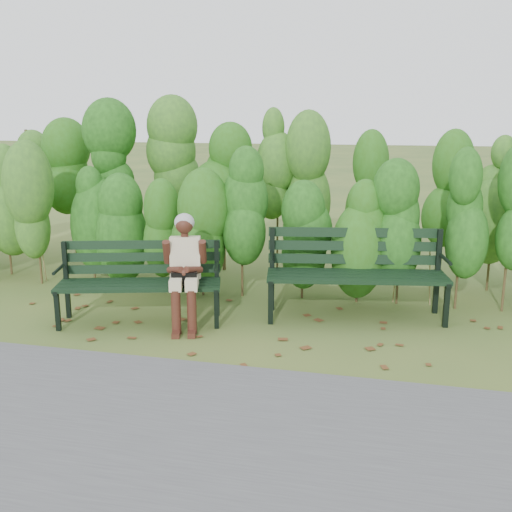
# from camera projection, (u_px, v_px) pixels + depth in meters

# --- Properties ---
(ground) EXTENTS (80.00, 80.00, 0.00)m
(ground) POSITION_uv_depth(u_px,v_px,m) (249.00, 331.00, 6.46)
(ground) COLOR #3F5A26
(footpath) EXTENTS (60.00, 2.50, 0.01)m
(footpath) POSITION_uv_depth(u_px,v_px,m) (175.00, 434.00, 4.38)
(footpath) COLOR #474749
(footpath) RESTS_ON ground
(hedge_band) EXTENTS (11.04, 1.67, 2.42)m
(hedge_band) POSITION_uv_depth(u_px,v_px,m) (282.00, 193.00, 7.93)
(hedge_band) COLOR #47381E
(hedge_band) RESTS_ON ground
(leaf_litter) EXTENTS (5.89, 2.20, 0.01)m
(leaf_litter) POSITION_uv_depth(u_px,v_px,m) (265.00, 335.00, 6.32)
(leaf_litter) COLOR brown
(leaf_litter) RESTS_ON ground
(bench_left) EXTENTS (1.87, 1.04, 0.89)m
(bench_left) POSITION_uv_depth(u_px,v_px,m) (140.00, 275.00, 6.68)
(bench_left) COLOR black
(bench_left) RESTS_ON ground
(bench_right) EXTENTS (2.09, 1.00, 1.00)m
(bench_right) POSITION_uv_depth(u_px,v_px,m) (356.00, 266.00, 6.83)
(bench_right) COLOR black
(bench_right) RESTS_ON ground
(seated_woman) EXTENTS (0.51, 0.74, 1.23)m
(seated_woman) POSITION_uv_depth(u_px,v_px,m) (185.00, 263.00, 6.49)
(seated_woman) COLOR beige
(seated_woman) RESTS_ON ground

